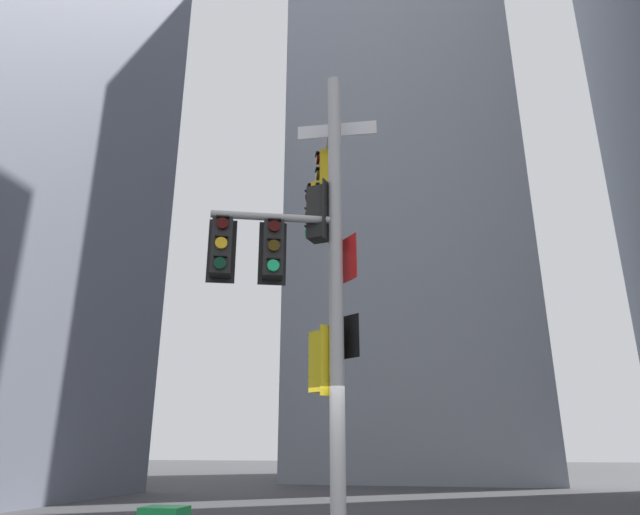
# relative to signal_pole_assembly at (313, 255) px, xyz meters

# --- Properties ---
(building_mid_block) EXTENTS (12.25, 12.25, 32.60)m
(building_mid_block) POSITION_rel_signal_pole_assembly_xyz_m (0.74, 22.58, 11.46)
(building_mid_block) COLOR #9399A3
(building_mid_block) RESTS_ON ground
(signal_pole_assembly) EXTENTS (2.88, 3.44, 8.31)m
(signal_pole_assembly) POSITION_rel_signal_pole_assembly_xyz_m (0.00, 0.00, 0.00)
(signal_pole_assembly) COLOR #B2B2B5
(signal_pole_assembly) RESTS_ON ground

